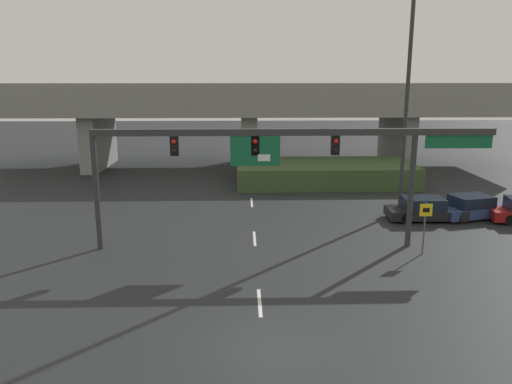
# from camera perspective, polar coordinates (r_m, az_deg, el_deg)

# --- Properties ---
(ground_plane) EXTENTS (160.00, 160.00, 0.00)m
(ground_plane) POSITION_cam_1_polar(r_m,az_deg,el_deg) (16.87, 0.79, -16.92)
(ground_plane) COLOR black
(lane_markings) EXTENTS (0.14, 25.29, 0.01)m
(lane_markings) POSITION_cam_1_polar(r_m,az_deg,el_deg) (30.21, -0.35, -3.02)
(lane_markings) COLOR silver
(lane_markings) RESTS_ON ground
(signal_gantry) EXTENTS (19.50, 0.44, 5.95)m
(signal_gantry) POSITION_cam_1_polar(r_m,az_deg,el_deg) (24.16, 3.29, 4.82)
(signal_gantry) COLOR #2D2D30
(signal_gantry) RESTS_ON ground
(speed_limit_sign) EXTENTS (0.60, 0.11, 2.57)m
(speed_limit_sign) POSITION_cam_1_polar(r_m,az_deg,el_deg) (25.15, 18.75, -3.16)
(speed_limit_sign) COLOR #4C4C4C
(speed_limit_sign) RESTS_ON ground
(highway_light_pole_near) EXTENTS (0.70, 0.36, 17.62)m
(highway_light_pole_near) POSITION_cam_1_polar(r_m,az_deg,el_deg) (31.68, 17.13, 13.99)
(highway_light_pole_near) COLOR #2D2D30
(highway_light_pole_near) RESTS_ON ground
(overpass_bridge) EXTENTS (49.19, 9.63, 7.79)m
(overpass_bridge) POSITION_cam_1_polar(r_m,az_deg,el_deg) (46.55, -0.84, 9.54)
(overpass_bridge) COLOR gray
(overpass_bridge) RESTS_ON ground
(grass_embankment) EXTENTS (13.92, 6.47, 1.65)m
(grass_embankment) POSITION_cam_1_polar(r_m,az_deg,el_deg) (40.15, 7.86, 2.16)
(grass_embankment) COLOR #384C28
(grass_embankment) RESTS_ON ground
(parked_sedan_near_right) EXTENTS (4.56, 1.94, 1.36)m
(parked_sedan_near_right) POSITION_cam_1_polar(r_m,az_deg,el_deg) (31.40, 18.70, -1.91)
(parked_sedan_near_right) COLOR black
(parked_sedan_near_right) RESTS_ON ground
(parked_sedan_mid_right) EXTENTS (4.67, 2.89, 1.40)m
(parked_sedan_mid_right) POSITION_cam_1_polar(r_m,az_deg,el_deg) (32.85, 23.49, -1.64)
(parked_sedan_mid_right) COLOR navy
(parked_sedan_mid_right) RESTS_ON ground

